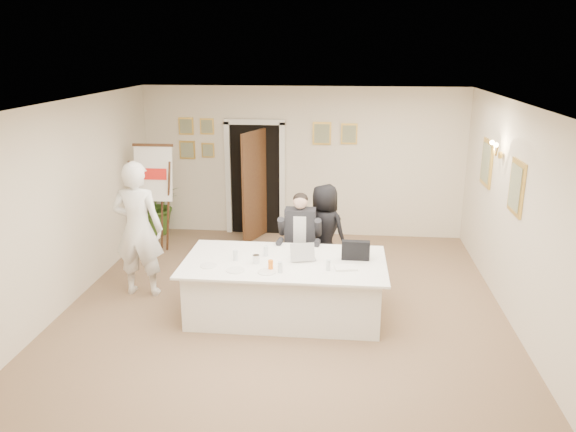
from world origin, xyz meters
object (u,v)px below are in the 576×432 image
(seated_man, at_px, (300,240))
(paper_stack, at_px, (346,268))
(conference_table, at_px, (285,287))
(oj_glass, at_px, (271,265))
(standing_man, at_px, (138,229))
(potted_palm, at_px, (156,204))
(laptop_bag, at_px, (356,250))
(laptop, at_px, (303,249))
(steel_jug, at_px, (256,259))
(flip_chart, at_px, (157,204))
(standing_woman, at_px, (324,232))

(seated_man, distance_m, paper_stack, 1.39)
(conference_table, distance_m, oj_glass, 0.57)
(seated_man, height_order, standing_man, standing_man)
(potted_palm, bearing_deg, laptop_bag, -38.99)
(potted_palm, relative_size, laptop, 3.46)
(standing_man, height_order, steel_jug, standing_man)
(laptop, xyz_separation_m, oj_glass, (-0.38, -0.43, -0.07))
(laptop, relative_size, paper_stack, 1.24)
(potted_palm, bearing_deg, standing_man, -76.12)
(laptop, bearing_deg, oj_glass, -145.31)
(seated_man, xyz_separation_m, steel_jug, (-0.48, -1.12, 0.11))
(steel_jug, bearing_deg, flip_chart, 131.84)
(seated_man, bearing_deg, flip_chart, 151.58)
(flip_chart, relative_size, laptop_bag, 5.09)
(standing_man, bearing_deg, steel_jug, 162.04)
(standing_woman, distance_m, laptop_bag, 1.27)
(seated_man, relative_size, laptop_bag, 3.92)
(standing_man, bearing_deg, conference_table, 167.80)
(steel_jug, bearing_deg, conference_table, 17.67)
(conference_table, bearing_deg, laptop_bag, 8.68)
(standing_man, distance_m, standing_woman, 2.77)
(conference_table, bearing_deg, laptop, 22.58)
(potted_palm, relative_size, laptop_bag, 3.24)
(potted_palm, bearing_deg, seated_man, -36.37)
(standing_woman, height_order, potted_palm, standing_woman)
(potted_palm, distance_m, oj_glass, 4.42)
(flip_chart, bearing_deg, laptop_bag, -31.66)
(conference_table, distance_m, laptop_bag, 1.07)
(standing_man, relative_size, paper_stack, 7.08)
(flip_chart, xyz_separation_m, potted_palm, (-0.36, 0.94, -0.27))
(standing_man, height_order, laptop_bag, standing_man)
(conference_table, xyz_separation_m, standing_man, (-2.15, 0.48, 0.60))
(standing_man, distance_m, paper_stack, 3.04)
(flip_chart, bearing_deg, potted_palm, 110.81)
(seated_man, distance_m, laptop, 0.94)
(laptop_bag, height_order, paper_stack, laptop_bag)
(standing_woman, height_order, paper_stack, standing_woman)
(standing_man, bearing_deg, paper_stack, 167.46)
(laptop_bag, bearing_deg, flip_chart, 148.98)
(seated_man, height_order, paper_stack, seated_man)
(paper_stack, bearing_deg, laptop, 152.41)
(paper_stack, relative_size, oj_glass, 2.15)
(standing_woman, distance_m, oj_glass, 1.76)
(laptop, height_order, paper_stack, laptop)
(flip_chart, xyz_separation_m, steel_jug, (2.10, -2.35, -0.04))
(flip_chart, bearing_deg, laptop, -38.34)
(potted_palm, bearing_deg, oj_glass, -52.62)
(laptop_bag, bearing_deg, conference_table, -170.68)
(seated_man, relative_size, steel_jug, 13.17)
(flip_chart, bearing_deg, standing_man, -80.04)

